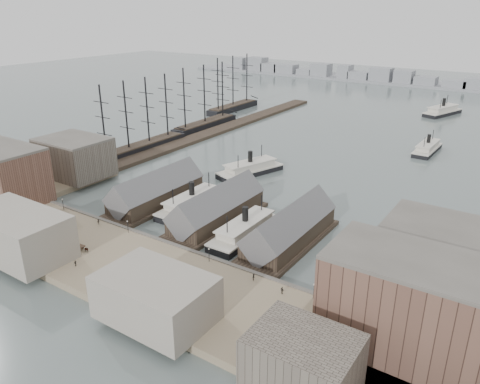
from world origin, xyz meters
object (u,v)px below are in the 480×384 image
Objects in this scene: tram at (342,324)px; horse_cart_left at (61,217)px; horse_cart_right at (204,289)px; horse_cart_center at (84,248)px; ferry_docked_west at (192,203)px.

tram reaches higher than horse_cart_left.
tram is 2.19× the size of horse_cart_left.
horse_cart_left is at bearing 179.02° from tram.
tram reaches higher than horse_cart_right.
tram is at bearing -86.98° from horse_cart_center.
horse_cart_left is 0.96× the size of horse_cart_center.
horse_cart_right is at bearing -95.47° from horse_cart_left.
horse_cart_center is at bearing 80.36° from horse_cart_right.
horse_cart_left is at bearing 64.48° from horse_cart_center.
horse_cart_right is at bearing -171.52° from tram.
horse_cart_center is at bearing -173.81° from tram.
ferry_docked_west is 52.93m from horse_cart_right.
tram is 32.72m from horse_cart_right.
horse_cart_center is (-3.92, -41.88, 0.31)m from ferry_docked_west.
horse_cart_right is at bearing -88.87° from horse_cart_center.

